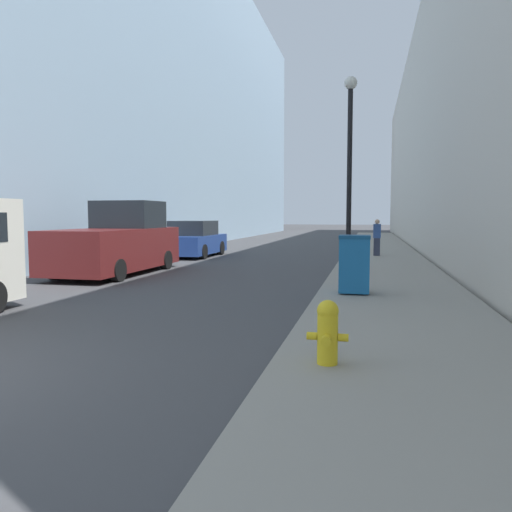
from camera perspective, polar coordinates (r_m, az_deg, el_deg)
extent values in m
cube|color=gray|center=(22.11, 14.24, -0.13)|extent=(3.37, 60.00, 0.12)
cube|color=#849EB2|center=(35.13, -15.88, 18.25)|extent=(12.00, 60.00, 20.42)
cylinder|color=yellow|center=(5.92, 8.17, -9.39)|extent=(0.24, 0.24, 0.58)
sphere|color=yellow|center=(5.84, 8.21, -6.21)|extent=(0.25, 0.25, 0.25)
cylinder|color=yellow|center=(5.83, 8.22, -5.48)|extent=(0.07, 0.07, 0.05)
cylinder|color=yellow|center=(5.74, 8.02, -9.54)|extent=(0.11, 0.12, 0.11)
cylinder|color=yellow|center=(5.93, 6.42, -9.06)|extent=(0.12, 0.09, 0.09)
cylinder|color=yellow|center=(5.90, 9.94, -9.17)|extent=(0.12, 0.09, 0.09)
cube|color=#19609E|center=(11.20, 11.19, -1.08)|extent=(0.66, 0.58, 1.18)
cube|color=navy|center=(11.15, 11.24, 2.15)|extent=(0.68, 0.60, 0.08)
cylinder|color=black|center=(11.52, 9.80, -3.62)|extent=(0.05, 0.16, 0.16)
cylinder|color=black|center=(11.50, 12.58, -3.67)|extent=(0.05, 0.16, 0.16)
cylinder|color=black|center=(15.50, 10.46, -1.35)|extent=(0.28, 0.28, 0.25)
cylinder|color=black|center=(15.45, 10.61, 8.37)|extent=(0.15, 0.15, 5.50)
sphere|color=silver|center=(15.91, 10.77, 18.86)|extent=(0.39, 0.39, 0.39)
cube|color=#561919|center=(16.33, -15.80, 0.82)|extent=(2.11, 5.45, 1.26)
cube|color=black|center=(17.14, -14.35, 4.61)|extent=(1.94, 1.74, 0.89)
cylinder|color=black|center=(18.32, -15.94, -0.31)|extent=(0.24, 0.64, 0.64)
cylinder|color=black|center=(17.46, -10.27, -0.44)|extent=(0.24, 0.64, 0.64)
cylinder|color=black|center=(15.45, -21.97, -1.35)|extent=(0.24, 0.64, 0.64)
cylinder|color=black|center=(14.42, -15.54, -1.59)|extent=(0.24, 0.64, 0.64)
cube|color=navy|center=(22.64, -7.13, 1.36)|extent=(1.87, 4.23, 0.80)
cube|color=#1E2328|center=(22.61, -7.14, 3.20)|extent=(1.65, 2.20, 0.65)
cylinder|color=black|center=(24.14, -8.02, 0.97)|extent=(0.24, 0.64, 0.64)
cylinder|color=black|center=(23.58, -4.10, 0.92)|extent=(0.24, 0.64, 0.64)
cylinder|color=black|center=(21.79, -10.39, 0.55)|extent=(0.24, 0.64, 0.64)
cylinder|color=black|center=(21.17, -6.09, 0.49)|extent=(0.24, 0.64, 0.64)
cube|color=#2D3347|center=(22.07, 13.63, 1.02)|extent=(0.27, 0.19, 0.76)
cube|color=#2D4C8C|center=(22.03, 13.67, 2.79)|extent=(0.32, 0.19, 0.60)
sphere|color=tan|center=(22.03, 13.69, 3.84)|extent=(0.21, 0.21, 0.21)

